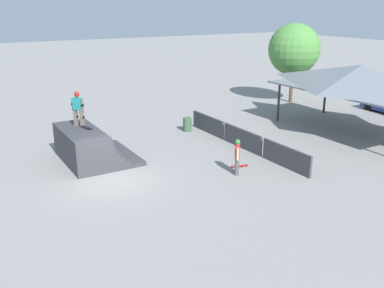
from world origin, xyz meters
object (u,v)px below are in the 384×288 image
object	(u,v)px
tree_beside_pavilion	(294,50)
bystander_walking	(237,154)
trash_bin	(187,124)
skater_on_deck	(78,107)
skateboard_on_deck	(87,127)
skateboard_on_ground	(240,166)

from	to	relation	value
tree_beside_pavilion	bystander_walking	bearing A→B (deg)	-51.64
bystander_walking	trash_bin	size ratio (longest dim) A/B	1.97
skater_on_deck	bystander_walking	bearing A→B (deg)	5.71
skateboard_on_deck	skateboard_on_ground	size ratio (longest dim) A/B	1.02
trash_bin	skateboard_on_deck	bearing A→B (deg)	-73.74
bystander_walking	trash_bin	bearing A→B (deg)	21.24
skateboard_on_deck	tree_beside_pavilion	world-z (taller)	tree_beside_pavilion
tree_beside_pavilion	skater_on_deck	bearing A→B (deg)	-76.73
skateboard_on_deck	bystander_walking	size ratio (longest dim) A/B	0.51
skateboard_on_ground	trash_bin	distance (m)	6.74
bystander_walking	tree_beside_pavilion	distance (m)	16.74
skater_on_deck	skateboard_on_deck	bearing A→B (deg)	-20.76
skater_on_deck	bystander_walking	size ratio (longest dim) A/B	1.05
skater_on_deck	trash_bin	bearing A→B (deg)	63.63
skater_on_deck	tree_beside_pavilion	world-z (taller)	tree_beside_pavilion
bystander_walking	skateboard_on_deck	bearing A→B (deg)	78.81
skater_on_deck	bystander_walking	xyz separation A→B (m)	(5.86, 5.52, -1.70)
skater_on_deck	trash_bin	xyz separation A→B (m)	(-1.40, 7.08, -2.25)
trash_bin	skateboard_on_ground	bearing A→B (deg)	-7.77
skateboard_on_ground	tree_beside_pavilion	distance (m)	16.09
skateboard_on_ground	skateboard_on_deck	bearing A→B (deg)	161.26
skater_on_deck	trash_bin	size ratio (longest dim) A/B	2.06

